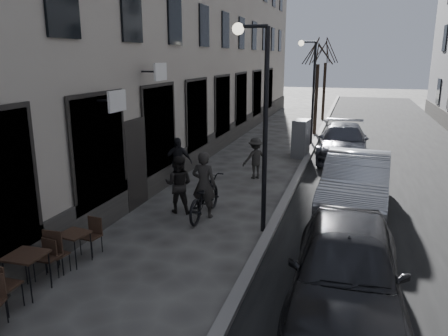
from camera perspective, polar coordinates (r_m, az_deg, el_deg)
The scene contains 17 objects.
road at distance 20.80m, azimuth 21.30°, elevation 1.38°, with size 7.30×60.00×0.00m, color black.
kerb at distance 20.79m, azimuth 11.26°, elevation 2.26°, with size 0.25×60.00×0.12m, color slate.
streetlamp_near at distance 10.56m, azimuth 4.57°, elevation 7.98°, with size 0.90×0.28×5.09m.
streetlamp_far at distance 22.40m, azimuth 11.22°, elevation 11.13°, with size 0.90×0.28×5.09m.
tree_near at distance 25.35m, azimuth 12.26°, elevation 14.83°, with size 2.40×2.40×5.70m.
tree_far at distance 31.33m, azimuth 13.20°, elevation 14.64°, with size 2.40×2.40×5.70m.
bistro_set_b at distance 9.08m, azimuth -24.30°, elevation -12.02°, with size 0.67×1.61×0.95m.
bistro_set_c at distance 10.00m, azimuth -18.93°, elevation -9.46°, with size 0.64×1.42×0.82m.
utility_cabinet at distance 19.58m, azimuth 10.01°, elevation 3.85°, with size 0.60×1.09×1.64m, color #5F5F61.
bicycle at distance 12.06m, azimuth -2.63°, elevation -3.81°, with size 0.75×2.16×1.14m, color black.
cyclist_rider at distance 11.95m, azimuth -2.65°, elevation -2.16°, with size 0.68×0.44×1.86m, color #282623.
pedestrian_near at distance 12.39m, azimuth -5.93°, elevation -2.14°, with size 0.80×0.62×1.65m, color black.
pedestrian_mid at distance 15.84m, azimuth 4.12°, elevation 1.28°, with size 0.97×0.56×1.50m, color #292724.
pedestrian_far at distance 14.87m, azimuth -6.07°, elevation 0.77°, with size 0.99×0.41×1.70m, color black.
car_near at distance 8.01m, azimuth 15.74°, elevation -12.39°, with size 1.88×4.68×1.59m, color black.
car_mid at distance 13.01m, azimuth 16.87°, elevation -1.88°, with size 1.75×5.00×1.65m, color #9C9FA5.
car_far at distance 19.61m, azimuth 15.29°, elevation 3.31°, with size 2.06×5.06×1.47m, color #3F414B.
Camera 1 is at (2.03, -4.26, 4.33)m, focal length 35.00 mm.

